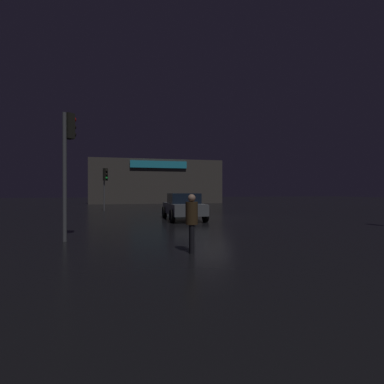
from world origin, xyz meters
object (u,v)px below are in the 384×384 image
traffic_signal_opposite (105,179)px  car_near (184,206)px  traffic_signal_cross_left (68,148)px  pedestrian (192,219)px  store_building (156,182)px

traffic_signal_opposite → car_near: 10.12m
car_near → traffic_signal_opposite: bearing=120.2°
traffic_signal_cross_left → car_near: traffic_signal_cross_left is taller
car_near → pedestrian: bearing=-100.0°
pedestrian → car_near: bearing=80.0°
traffic_signal_cross_left → traffic_signal_opposite: bearing=89.2°
traffic_signal_cross_left → store_building: bearing=78.9°
traffic_signal_opposite → car_near: size_ratio=0.87×
traffic_signal_opposite → traffic_signal_cross_left: traffic_signal_cross_left is taller
store_building → traffic_signal_opposite: (-5.94, -16.64, -0.27)m
car_near → pedestrian: (-1.53, -8.68, 0.13)m
traffic_signal_cross_left → car_near: size_ratio=1.04×
traffic_signal_opposite → store_building: bearing=70.3°
car_near → pedestrian: pedestrian is taller
traffic_signal_cross_left → pedestrian: traffic_signal_cross_left is taller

